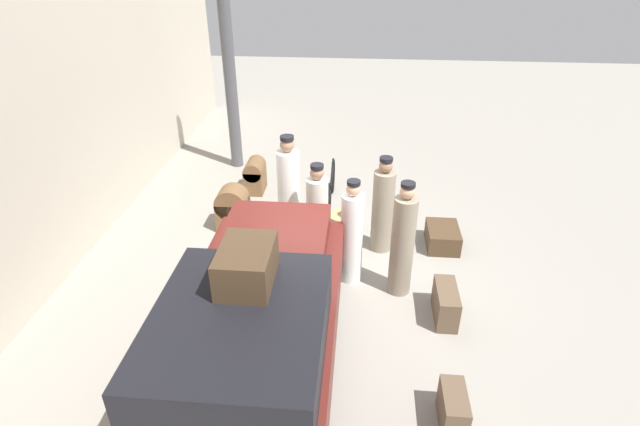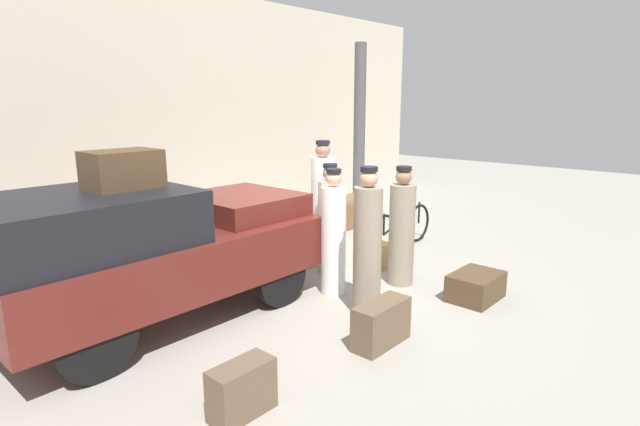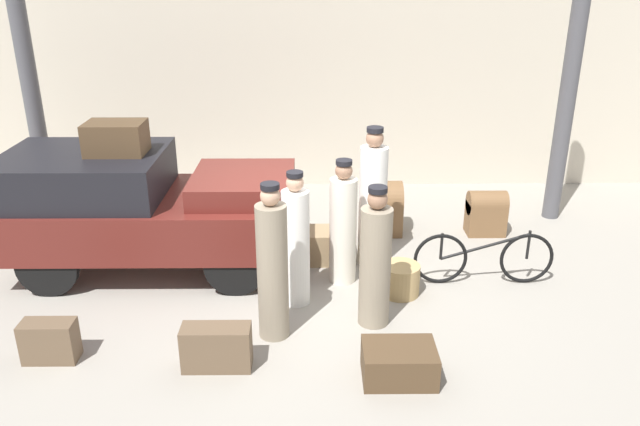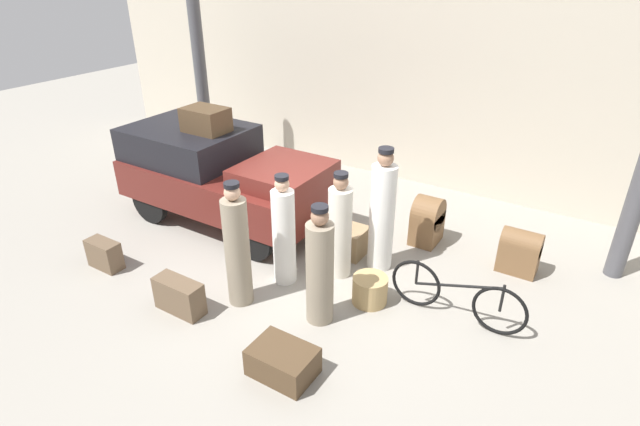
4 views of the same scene
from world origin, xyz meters
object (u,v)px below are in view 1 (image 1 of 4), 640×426
object	(u,v)px
truck	(257,319)
porter_carrying_trunk	(383,209)
bicycle	(331,188)
conductor_in_dark_uniform	(403,243)
wicker_basket	(342,224)
porter_with_bicycle	(352,236)
suitcase_tan_flat	(446,303)
suitcase_small_leather	(281,247)
trunk_umber_medium	(443,237)
trunk_wicker_pale	(233,208)
porter_standing_middle	(317,216)
porter_lifting_near_truck	(289,195)
trunk_on_truck_roof	(247,265)
trunk_barrel_dark	(255,175)
trunk_large_brown	(453,409)

from	to	relation	value
truck	porter_carrying_trunk	size ratio (longest dim) A/B	2.25
bicycle	conductor_in_dark_uniform	xyz separation A→B (m)	(-2.56, -1.16, 0.46)
wicker_basket	porter_with_bicycle	distance (m)	1.39
suitcase_tan_flat	suitcase_small_leather	world-z (taller)	suitcase_tan_flat
bicycle	trunk_umber_medium	xyz separation A→B (m)	(-1.30, -1.95, -0.18)
truck	trunk_wicker_pale	xyz separation A→B (m)	(3.32, 1.12, -0.49)
porter_standing_middle	wicker_basket	bearing A→B (deg)	-28.24
porter_standing_middle	suitcase_small_leather	size ratio (longest dim) A/B	2.97
trunk_wicker_pale	trunk_umber_medium	bearing A→B (deg)	-94.37
truck	trunk_wicker_pale	distance (m)	3.54
porter_standing_middle	conductor_in_dark_uniform	world-z (taller)	conductor_in_dark_uniform
porter_lifting_near_truck	trunk_on_truck_roof	bearing A→B (deg)	-178.70
porter_with_bicycle	suitcase_tan_flat	bearing A→B (deg)	-120.35
truck	trunk_barrel_dark	bearing A→B (deg)	12.15
porter_carrying_trunk	porter_standing_middle	distance (m)	1.07
suitcase_tan_flat	suitcase_small_leather	xyz separation A→B (m)	(1.17, 2.42, -0.01)
conductor_in_dark_uniform	suitcase_tan_flat	xyz separation A→B (m)	(-0.54, -0.59, -0.58)
conductor_in_dark_uniform	trunk_umber_medium	xyz separation A→B (m)	(1.26, -0.78, -0.64)
conductor_in_dark_uniform	trunk_umber_medium	bearing A→B (deg)	-31.79
conductor_in_dark_uniform	trunk_wicker_pale	size ratio (longest dim) A/B	2.20
bicycle	suitcase_small_leather	world-z (taller)	bicycle
bicycle	trunk_barrel_dark	size ratio (longest dim) A/B	2.62
trunk_wicker_pale	trunk_on_truck_roof	bearing A→B (deg)	-162.48
bicycle	trunk_large_brown	bearing A→B (deg)	-161.49
trunk_umber_medium	trunk_on_truck_roof	size ratio (longest dim) A/B	0.99
suitcase_tan_flat	trunk_on_truck_roof	bearing A→B (deg)	123.02
wicker_basket	porter_with_bicycle	bearing A→B (deg)	-171.65
wicker_basket	porter_standing_middle	world-z (taller)	porter_standing_middle
porter_standing_middle	porter_with_bicycle	xyz separation A→B (m)	(-0.57, -0.56, 0.02)
porter_lifting_near_truck	suitcase_small_leather	distance (m)	0.87
bicycle	porter_standing_middle	world-z (taller)	porter_standing_middle
trunk_barrel_dark	trunk_large_brown	bearing A→B (deg)	-148.89
conductor_in_dark_uniform	trunk_on_truck_roof	distance (m)	2.80
wicker_basket	conductor_in_dark_uniform	world-z (taller)	conductor_in_dark_uniform
trunk_umber_medium	wicker_basket	bearing A→B (deg)	82.30
trunk_large_brown	trunk_umber_medium	distance (m)	3.53
porter_lifting_near_truck	trunk_large_brown	distance (m)	4.15
truck	bicycle	distance (m)	4.42
porter_carrying_trunk	suitcase_small_leather	size ratio (longest dim) A/B	3.01
trunk_barrel_dark	suitcase_small_leather	distance (m)	2.53
trunk_large_brown	porter_standing_middle	bearing A→B (deg)	29.32
trunk_large_brown	trunk_umber_medium	size ratio (longest dim) A/B	0.76
trunk_umber_medium	trunk_wicker_pale	size ratio (longest dim) A/B	0.90
porter_lifting_near_truck	porter_standing_middle	bearing A→B (deg)	-129.38
trunk_on_truck_roof	porter_with_bicycle	bearing A→B (deg)	-23.59
conductor_in_dark_uniform	trunk_umber_medium	size ratio (longest dim) A/B	2.45
truck	wicker_basket	xyz separation A→B (m)	(3.28, -0.79, -0.69)
bicycle	porter_lifting_near_truck	distance (m)	1.57
porter_carrying_trunk	trunk_large_brown	world-z (taller)	porter_carrying_trunk
trunk_large_brown	trunk_on_truck_roof	distance (m)	2.65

